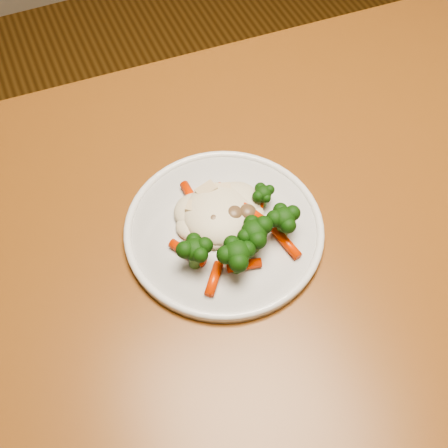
# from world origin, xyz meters

# --- Properties ---
(dining_table) EXTENTS (1.17, 0.81, 0.75)m
(dining_table) POSITION_xyz_m (0.29, -0.24, 0.64)
(dining_table) COLOR brown
(dining_table) RESTS_ON ground
(plate) EXTENTS (0.25, 0.25, 0.01)m
(plate) POSITION_xyz_m (0.20, -0.20, 0.76)
(plate) COLOR silver
(plate) RESTS_ON dining_table
(meal) EXTENTS (0.16, 0.17, 0.05)m
(meal) POSITION_xyz_m (0.21, -0.21, 0.78)
(meal) COLOR beige
(meal) RESTS_ON plate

